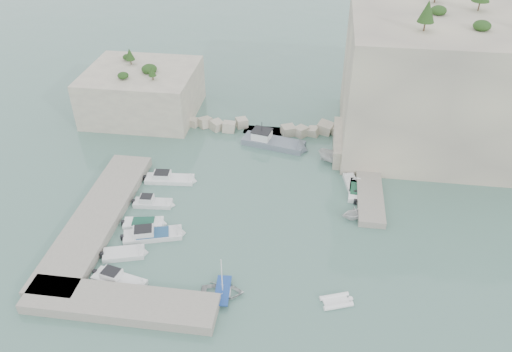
# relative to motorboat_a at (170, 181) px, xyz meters

# --- Properties ---
(ground) EXTENTS (400.00, 400.00, 0.00)m
(ground) POSITION_rel_motorboat_a_xyz_m (11.15, -7.69, 0.00)
(ground) COLOR slate
(ground) RESTS_ON ground
(cliff_east) EXTENTS (26.00, 22.00, 17.00)m
(cliff_east) POSITION_rel_motorboat_a_xyz_m (34.15, 15.31, 8.50)
(cliff_east) COLOR beige
(cliff_east) RESTS_ON ground
(cliff_terrace) EXTENTS (8.00, 10.00, 2.50)m
(cliff_terrace) POSITION_rel_motorboat_a_xyz_m (24.15, 10.31, 1.25)
(cliff_terrace) COLOR beige
(cliff_terrace) RESTS_ON ground
(outcrop_west) EXTENTS (16.00, 14.00, 7.00)m
(outcrop_west) POSITION_rel_motorboat_a_xyz_m (-8.85, 17.31, 3.50)
(outcrop_west) COLOR beige
(outcrop_west) RESTS_ON ground
(quay_west) EXTENTS (5.00, 24.00, 1.10)m
(quay_west) POSITION_rel_motorboat_a_xyz_m (-5.85, -8.69, 0.55)
(quay_west) COLOR #9E9689
(quay_west) RESTS_ON ground
(quay_south) EXTENTS (18.00, 4.00, 1.10)m
(quay_south) POSITION_rel_motorboat_a_xyz_m (1.15, -20.19, 0.55)
(quay_south) COLOR #9E9689
(quay_south) RESTS_ON ground
(ledge_east) EXTENTS (3.00, 16.00, 0.80)m
(ledge_east) POSITION_rel_motorboat_a_xyz_m (24.65, 2.31, 0.40)
(ledge_east) COLOR #9E9689
(ledge_east) RESTS_ON ground
(breakwater) EXTENTS (28.00, 3.00, 1.40)m
(breakwater) POSITION_rel_motorboat_a_xyz_m (10.15, 14.31, 0.70)
(breakwater) COLOR beige
(breakwater) RESTS_ON ground
(motorboat_a) EXTENTS (6.73, 2.50, 1.40)m
(motorboat_a) POSITION_rel_motorboat_a_xyz_m (0.00, 0.00, 0.00)
(motorboat_a) COLOR white
(motorboat_a) RESTS_ON ground
(motorboat_b) EXTENTS (4.98, 1.94, 1.40)m
(motorboat_b) POSITION_rel_motorboat_a_xyz_m (-0.58, -5.02, 0.00)
(motorboat_b) COLOR silver
(motorboat_b) RESTS_ON ground
(motorboat_c) EXTENTS (4.99, 2.50, 0.70)m
(motorboat_c) POSITION_rel_motorboat_a_xyz_m (-0.52, -8.63, 0.00)
(motorboat_c) COLOR white
(motorboat_c) RESTS_ON ground
(motorboat_d) EXTENTS (7.13, 3.90, 1.40)m
(motorboat_d) POSITION_rel_motorboat_a_xyz_m (1.11, -10.39, 0.00)
(motorboat_d) COLOR silver
(motorboat_d) RESTS_ON ground
(motorboat_e) EXTENTS (4.92, 3.07, 0.70)m
(motorboat_e) POSITION_rel_motorboat_a_xyz_m (-0.99, -13.57, 0.00)
(motorboat_e) COLOR silver
(motorboat_e) RESTS_ON ground
(motorboat_f) EXTENTS (6.16, 3.04, 1.40)m
(motorboat_f) POSITION_rel_motorboat_a_xyz_m (-0.09, -17.23, 0.00)
(motorboat_f) COLOR white
(motorboat_f) RESTS_ON ground
(rowboat) EXTENTS (4.33, 3.24, 0.85)m
(rowboat) POSITION_rel_motorboat_a_xyz_m (10.13, -17.28, 0.00)
(rowboat) COLOR silver
(rowboat) RESTS_ON ground
(inflatable_dinghy) EXTENTS (3.42, 2.48, 0.44)m
(inflatable_dinghy) POSITION_rel_motorboat_a_xyz_m (20.80, -16.85, 0.00)
(inflatable_dinghy) COLOR white
(inflatable_dinghy) RESTS_ON ground
(tender_east_a) EXTENTS (4.16, 3.95, 1.73)m
(tender_east_a) POSITION_rel_motorboat_a_xyz_m (22.80, -4.13, 0.00)
(tender_east_a) COLOR white
(tender_east_a) RESTS_ON ground
(tender_east_b) EXTENTS (2.12, 5.12, 0.70)m
(tender_east_b) POSITION_rel_motorboat_a_xyz_m (23.10, 0.80, 0.00)
(tender_east_b) COLOR white
(tender_east_b) RESTS_ON ground
(tender_east_c) EXTENTS (2.23, 4.53, 0.70)m
(tender_east_c) POSITION_rel_motorboat_a_xyz_m (22.51, 2.20, 0.00)
(tender_east_c) COLOR silver
(tender_east_c) RESTS_ON ground
(tender_east_d) EXTENTS (5.34, 3.31, 1.93)m
(tender_east_d) POSITION_rel_motorboat_a_xyz_m (20.64, 6.92, 0.00)
(tender_east_d) COLOR silver
(tender_east_d) RESTS_ON ground
(work_boat) EXTENTS (9.88, 4.79, 2.20)m
(work_boat) POSITION_rel_motorboat_a_xyz_m (11.93, 10.30, 0.00)
(work_boat) COLOR slate
(work_boat) RESTS_ON ground
(rowboat_mast) EXTENTS (0.10, 0.10, 4.20)m
(rowboat_mast) POSITION_rel_motorboat_a_xyz_m (10.13, -17.28, 2.53)
(rowboat_mast) COLOR white
(rowboat_mast) RESTS_ON rowboat
(vegetation) EXTENTS (53.48, 13.88, 13.40)m
(vegetation) POSITION_rel_motorboat_a_xyz_m (28.98, 16.72, 17.93)
(vegetation) COLOR #1E4219
(vegetation) RESTS_ON ground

